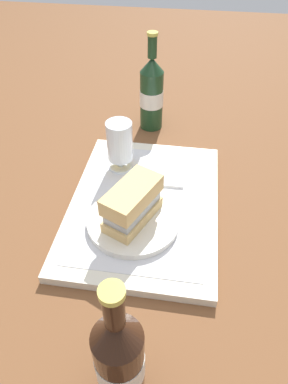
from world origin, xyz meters
The scene contains 9 objects.
ground_plane centered at (0.00, 0.00, 0.00)m, with size 3.00×3.00×0.00m, color brown.
tray centered at (0.00, 0.00, 0.01)m, with size 0.44×0.32×0.02m, color beige.
placemat centered at (0.00, 0.00, 0.02)m, with size 0.38×0.27×0.00m, color silver.
plate centered at (-0.07, 0.01, 0.03)m, with size 0.19×0.19×0.01m, color silver.
sandwich centered at (-0.06, 0.01, 0.08)m, with size 0.14×0.11×0.08m.
beer_glass centered at (0.11, 0.07, 0.09)m, with size 0.06×0.06×0.12m.
napkin_folded centered at (0.10, -0.05, 0.02)m, with size 0.09×0.07×0.01m, color white.
beer_bottle centered at (0.34, 0.03, 0.10)m, with size 0.07×0.07×0.27m.
second_bottle centered at (-0.37, -0.02, 0.10)m, with size 0.07×0.07×0.27m.
Camera 1 is at (-0.55, -0.08, 0.56)m, focal length 32.98 mm.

